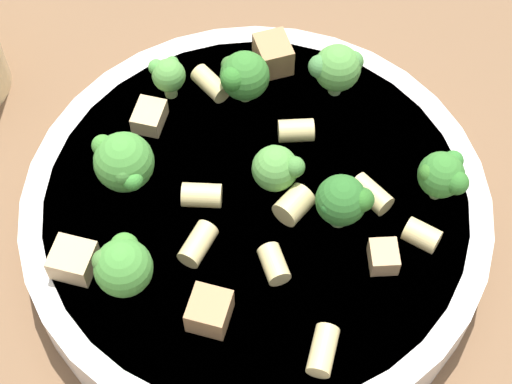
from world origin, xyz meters
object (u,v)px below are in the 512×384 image
at_px(rigatoni_4, 294,205).
at_px(rigatoni_5, 202,195).
at_px(broccoli_floret_0, 443,175).
at_px(pasta_bowl, 256,214).
at_px(broccoli_floret_6, 122,266).
at_px(broccoli_floret_2, 168,75).
at_px(rigatoni_0, 371,194).
at_px(broccoli_floret_4, 337,68).
at_px(chicken_chunk_1, 383,257).
at_px(chicken_chunk_2, 73,260).
at_px(rigatoni_8, 323,350).
at_px(rigatoni_1, 296,131).
at_px(broccoli_floret_1, 276,168).
at_px(chicken_chunk_3, 149,116).
at_px(chicken_chunk_4, 273,54).
at_px(rigatoni_3, 211,84).
at_px(rigatoni_7, 274,264).
at_px(rigatoni_2, 422,235).
at_px(broccoli_floret_7, 123,163).
at_px(broccoli_floret_3, 243,76).
at_px(chicken_chunk_0, 209,311).
at_px(broccoli_floret_5, 344,201).
at_px(rigatoni_6, 196,242).

height_order(rigatoni_4, rigatoni_5, rigatoni_4).
bearing_deg(broccoli_floret_0, rigatoni_5, 46.65).
xyz_separation_m(pasta_bowl, broccoli_floret_6, (0.01, 0.09, 0.04)).
xyz_separation_m(broccoli_floret_2, rigatoni_0, (-0.15, -0.03, -0.01)).
xyz_separation_m(broccoli_floret_4, chicken_chunk_1, (-0.11, 0.08, -0.02)).
distance_m(pasta_bowl, broccoli_floret_2, 0.11).
bearing_deg(chicken_chunk_2, rigatoni_8, -156.25).
height_order(rigatoni_1, chicken_chunk_1, rigatoni_1).
relative_size(broccoli_floret_1, chicken_chunk_3, 1.43).
bearing_deg(chicken_chunk_4, rigatoni_3, 72.79).
relative_size(broccoli_floret_6, chicken_chunk_4, 1.65).
height_order(broccoli_floret_1, rigatoni_1, broccoli_floret_1).
xyz_separation_m(pasta_bowl, rigatoni_7, (-0.04, 0.03, 0.02)).
bearing_deg(rigatoni_2, rigatoni_8, 94.32).
relative_size(broccoli_floret_7, chicken_chunk_3, 1.84).
relative_size(broccoli_floret_7, rigatoni_8, 1.55).
height_order(pasta_bowl, broccoli_floret_6, broccoli_floret_6).
height_order(broccoli_floret_3, broccoli_floret_7, broccoli_floret_7).
height_order(chicken_chunk_0, chicken_chunk_4, chicken_chunk_4).
distance_m(broccoli_floret_4, broccoli_floret_5, 0.10).
relative_size(broccoli_floret_1, rigatoni_6, 1.28).
distance_m(broccoli_floret_1, rigatoni_8, 0.12).
bearing_deg(broccoli_floret_4, broccoli_floret_0, 170.40).
bearing_deg(rigatoni_2, broccoli_floret_3, -1.05).
xyz_separation_m(rigatoni_2, rigatoni_8, (-0.01, 0.09, -0.00)).
xyz_separation_m(broccoli_floret_5, rigatoni_0, (-0.00, -0.02, -0.02)).
height_order(rigatoni_2, rigatoni_4, rigatoni_4).
xyz_separation_m(broccoli_floret_3, rigatoni_8, (-0.16, 0.10, -0.02)).
height_order(broccoli_floret_0, rigatoni_4, broccoli_floret_0).
relative_size(broccoli_floret_7, chicken_chunk_0, 1.81).
relative_size(broccoli_floret_4, broccoli_floret_7, 0.93).
height_order(rigatoni_3, rigatoni_5, rigatoni_5).
bearing_deg(rigatoni_0, chicken_chunk_4, -16.88).
xyz_separation_m(rigatoni_0, rigatoni_7, (0.01, 0.08, -0.00)).
relative_size(broccoli_floret_4, chicken_chunk_2, 1.63).
distance_m(broccoli_floret_3, rigatoni_0, 0.11).
bearing_deg(rigatoni_0, chicken_chunk_1, 140.08).
xyz_separation_m(rigatoni_6, chicken_chunk_0, (-0.04, 0.03, 0.00)).
height_order(rigatoni_7, chicken_chunk_0, chicken_chunk_0).
distance_m(broccoli_floret_0, rigatoni_6, 0.15).
bearing_deg(rigatoni_3, broccoli_floret_0, -165.75).
bearing_deg(rigatoni_6, rigatoni_4, -111.99).
relative_size(rigatoni_3, rigatoni_8, 0.96).
xyz_separation_m(rigatoni_3, rigatoni_5, (-0.06, 0.06, 0.00)).
bearing_deg(broccoli_floret_7, chicken_chunk_0, 165.59).
relative_size(broccoli_floret_0, chicken_chunk_0, 1.56).
bearing_deg(rigatoni_0, broccoli_floret_3, -0.82).
xyz_separation_m(rigatoni_2, chicken_chunk_0, (0.05, 0.12, 0.00)).
height_order(pasta_bowl, broccoli_floret_5, broccoli_floret_5).
distance_m(rigatoni_4, rigatoni_7, 0.04).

